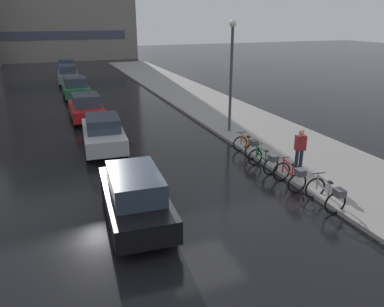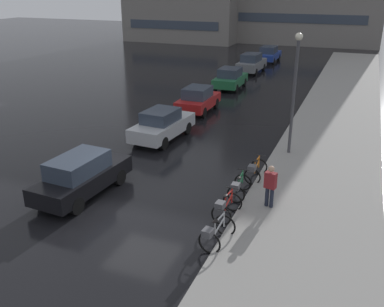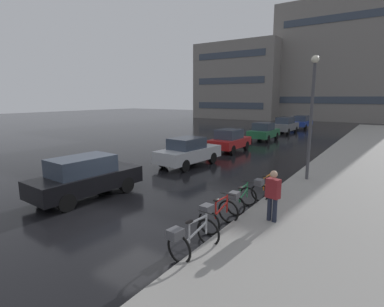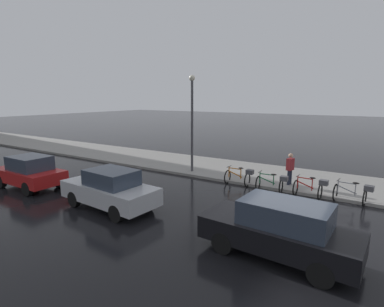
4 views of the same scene
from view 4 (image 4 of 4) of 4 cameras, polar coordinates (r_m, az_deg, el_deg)
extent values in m
plane|color=black|center=(11.25, 17.35, -12.79)|extent=(140.00, 140.00, 0.00)
cube|color=gray|center=(20.79, -5.50, -1.35)|extent=(4.80, 60.00, 0.14)
torus|color=black|center=(14.33, 25.62, -6.67)|extent=(0.75, 0.15, 0.75)
torus|color=black|center=(14.15, 30.02, -7.29)|extent=(0.75, 0.15, 0.75)
cube|color=#ADAFB5|center=(14.13, 28.67, -6.09)|extent=(0.04, 0.04, 0.52)
cube|color=#ADAFB5|center=(14.24, 26.04, -5.66)|extent=(0.04, 0.04, 0.55)
cube|color=#ADAFB5|center=(14.12, 27.43, -4.99)|extent=(0.11, 0.67, 0.04)
cube|color=#ADAFB5|center=(14.19, 27.44, -6.13)|extent=(0.12, 0.75, 0.27)
ellipsoid|color=black|center=(14.05, 28.77, -4.97)|extent=(0.17, 0.27, 0.07)
cylinder|color=black|center=(14.17, 26.14, -4.51)|extent=(0.50, 0.09, 0.03)
cube|color=#4C4C51|center=(14.02, 30.66, -5.74)|extent=(0.32, 0.37, 0.22)
torus|color=black|center=(14.35, 19.10, -6.20)|extent=(0.74, 0.11, 0.73)
torus|color=black|center=(14.10, 23.18, -6.77)|extent=(0.74, 0.11, 0.73)
cube|color=red|center=(14.10, 21.92, -5.53)|extent=(0.04, 0.04, 0.55)
cube|color=red|center=(14.26, 19.47, -5.16)|extent=(0.04, 0.04, 0.56)
cube|color=red|center=(14.12, 20.75, -4.42)|extent=(0.08, 0.63, 0.04)
cube|color=red|center=(14.18, 20.77, -5.58)|extent=(0.09, 0.71, 0.26)
ellipsoid|color=black|center=(14.02, 22.00, -4.34)|extent=(0.16, 0.27, 0.07)
cylinder|color=black|center=(14.18, 19.54, -3.99)|extent=(0.50, 0.06, 0.03)
cube|color=#4C4C51|center=(13.96, 23.80, -5.09)|extent=(0.30, 0.36, 0.22)
torus|color=black|center=(14.72, 12.45, -5.51)|extent=(0.69, 0.09, 0.69)
torus|color=black|center=(14.45, 16.59, -6.02)|extent=(0.69, 0.09, 0.69)
cube|color=#237042|center=(14.46, 15.27, -4.93)|extent=(0.04, 0.04, 0.49)
cube|color=#237042|center=(14.62, 12.80, -4.51)|extent=(0.04, 0.04, 0.55)
cube|color=#237042|center=(14.48, 14.07, -3.88)|extent=(0.06, 0.66, 0.04)
cube|color=#237042|center=(14.55, 14.12, -4.98)|extent=(0.06, 0.74, 0.27)
ellipsoid|color=black|center=(14.39, 15.33, -3.88)|extent=(0.15, 0.27, 0.07)
cylinder|color=black|center=(14.55, 12.84, -3.38)|extent=(0.50, 0.05, 0.03)
cube|color=#4C4C51|center=(14.32, 17.14, -4.59)|extent=(0.29, 0.35, 0.22)
torus|color=black|center=(15.55, 6.77, -4.43)|extent=(0.71, 0.07, 0.71)
torus|color=black|center=(15.12, 10.48, -4.98)|extent=(0.71, 0.07, 0.71)
cube|color=orange|center=(15.19, 9.28, -3.84)|extent=(0.04, 0.04, 0.52)
cube|color=orange|center=(15.45, 7.06, -3.51)|extent=(0.04, 0.04, 0.54)
cube|color=orange|center=(15.26, 8.18, -2.85)|extent=(0.05, 0.66, 0.04)
cube|color=orange|center=(15.32, 8.25, -3.89)|extent=(0.05, 0.74, 0.27)
ellipsoid|color=black|center=(15.12, 9.31, -2.77)|extent=(0.14, 0.26, 0.07)
cylinder|color=black|center=(15.38, 7.08, -2.47)|extent=(0.50, 0.04, 0.03)
cube|color=#4C4C51|center=(14.97, 10.96, -3.47)|extent=(0.29, 0.35, 0.22)
cube|color=black|center=(8.90, 16.03, -14.64)|extent=(1.94, 4.35, 0.65)
cube|color=#2D3847|center=(8.59, 17.34, -10.91)|extent=(1.52, 2.41, 0.65)
cylinder|color=black|center=(8.91, 5.87, -16.55)|extent=(0.26, 0.65, 0.64)
cylinder|color=black|center=(10.11, 10.18, -13.24)|extent=(0.26, 0.65, 0.64)
cylinder|color=black|center=(8.12, 23.34, -20.36)|extent=(0.26, 0.65, 0.64)
cylinder|color=black|center=(9.41, 25.40, -16.03)|extent=(0.26, 0.65, 0.64)
cube|color=#B2B5BA|center=(12.47, -15.42, -7.13)|extent=(2.01, 4.29, 0.67)
cube|color=#2D3847|center=(12.16, -15.08, -4.42)|extent=(1.55, 2.02, 0.61)
cylinder|color=black|center=(13.18, -21.51, -8.07)|extent=(0.26, 0.65, 0.64)
cylinder|color=black|center=(13.99, -16.22, -6.66)|extent=(0.26, 0.65, 0.64)
cylinder|color=black|center=(11.18, -14.23, -11.01)|extent=(0.26, 0.65, 0.64)
cylinder|color=black|center=(12.13, -8.62, -9.05)|extent=(0.26, 0.65, 0.64)
cube|color=#AD1919|center=(16.74, -28.57, -3.64)|extent=(1.77, 3.73, 0.60)
cube|color=#2D3847|center=(16.48, -28.51, -1.59)|extent=(1.45, 1.89, 0.66)
cylinder|color=black|center=(17.48, -32.57, -4.49)|extent=(0.22, 0.64, 0.64)
cylinder|color=black|center=(18.16, -28.17, -3.55)|extent=(0.22, 0.64, 0.64)
cylinder|color=black|center=(15.48, -28.83, -5.92)|extent=(0.22, 0.64, 0.64)
cylinder|color=black|center=(16.24, -24.07, -4.77)|extent=(0.22, 0.64, 0.64)
cylinder|color=#1E2333|center=(15.49, 17.90, -4.63)|extent=(0.14, 0.14, 0.87)
cylinder|color=#1E2333|center=(15.64, 18.21, -4.50)|extent=(0.14, 0.14, 0.87)
cube|color=maroon|center=(15.40, 18.21, -1.95)|extent=(0.44, 0.32, 0.59)
sphere|color=tan|center=(15.31, 18.30, -0.37)|extent=(0.22, 0.22, 0.22)
cylinder|color=#424247|center=(17.08, 0.01, 4.83)|extent=(0.14, 0.14, 5.29)
sphere|color=#F2EACC|center=(17.02, 0.01, 14.19)|extent=(0.33, 0.33, 0.33)
camera|label=1|loc=(9.69, 86.71, 8.68)|focal=35.00mm
camera|label=2|loc=(20.04, 64.41, 13.87)|focal=40.00mm
camera|label=3|loc=(18.07, 48.26, 5.37)|focal=28.00mm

